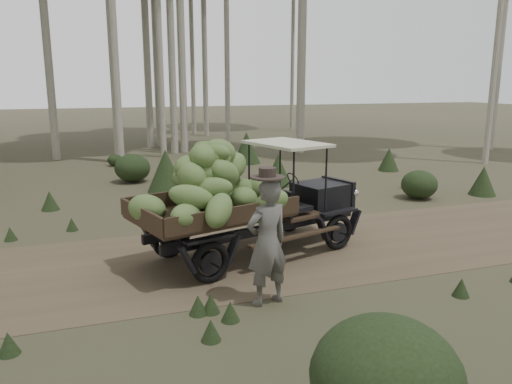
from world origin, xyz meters
TOP-DOWN VIEW (x-y plane):
  - ground at (0.00, 0.00)m, footprint 120.00×120.00m
  - dirt_track at (0.00, 0.00)m, footprint 70.00×4.00m
  - banana_truck at (0.81, -0.16)m, footprint 4.92×3.04m
  - farmer at (0.82, -2.11)m, footprint 0.79×0.62m
  - undergrowth at (0.48, 1.58)m, footprint 23.25×23.17m

SIDE VIEW (x-z plane):
  - ground at x=0.00m, z-range 0.00..0.00m
  - dirt_track at x=0.00m, z-range 0.00..0.01m
  - undergrowth at x=0.48m, z-range -0.16..1.22m
  - farmer at x=0.82m, z-range -0.06..2.04m
  - banana_truck at x=0.81m, z-range 0.21..2.59m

